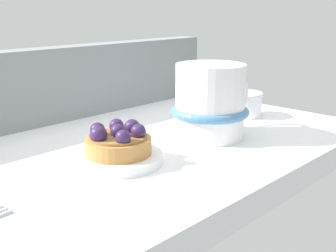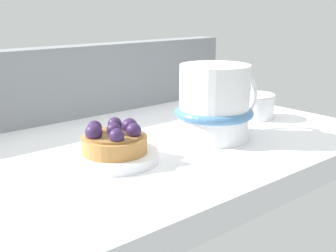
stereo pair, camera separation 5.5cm
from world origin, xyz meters
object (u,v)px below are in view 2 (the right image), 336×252
Objects in this scene: raspberry_tart at (114,140)px; coffee_mug at (215,103)px; dessert_plate at (115,157)px; sugar_bowl at (256,105)px.

coffee_mug is at bearing -4.17° from raspberry_tart.
sugar_bowl is (28.93, 2.17, 1.62)cm from dessert_plate.
coffee_mug reaches higher than dessert_plate.
raspberry_tart is 1.22× the size of sugar_bowl.
dessert_plate is at bearing -175.71° from sugar_bowl.
sugar_bowl is at bearing 14.09° from coffee_mug.
dessert_plate is at bearing -109.91° from raspberry_tart.
raspberry_tart is (0.00, 0.01, 2.10)cm from dessert_plate.
raspberry_tart reaches higher than sugar_bowl.
sugar_bowl is (28.93, 2.16, -0.48)cm from raspberry_tart.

